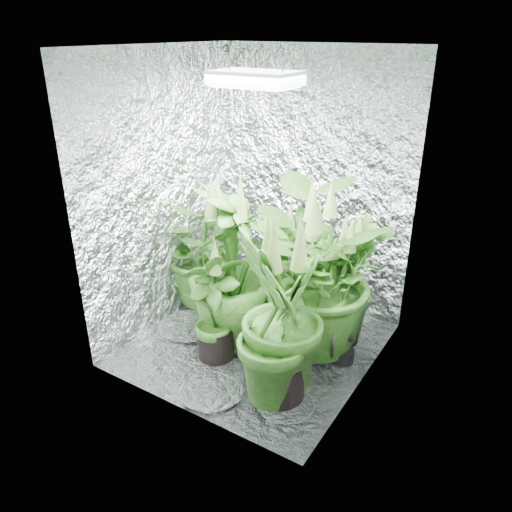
{
  "coord_description": "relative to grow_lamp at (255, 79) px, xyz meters",
  "views": [
    {
      "loc": [
        1.61,
        -2.55,
        2.1
      ],
      "look_at": [
        0.01,
        0.0,
        0.71
      ],
      "focal_mm": 35.0,
      "sensor_mm": 36.0,
      "label": 1
    }
  ],
  "objects": [
    {
      "name": "ground",
      "position": [
        0.0,
        0.0,
        -1.83
      ],
      "size": [
        1.6,
        1.6,
        0.0
      ],
      "primitive_type": "plane",
      "color": "silver",
      "rests_on": "ground"
    },
    {
      "name": "plant_e",
      "position": [
        0.35,
        0.16,
        -1.23
      ],
      "size": [
        1.04,
        1.04,
        1.24
      ],
      "rotation": [
        0.0,
        0.0,
        3.16
      ],
      "color": "black",
      "rests_on": "ground"
    },
    {
      "name": "plant_b",
      "position": [
        0.16,
        0.42,
        -1.38
      ],
      "size": [
        0.66,
        0.66,
        0.99
      ],
      "rotation": [
        0.0,
        0.0,
        0.85
      ],
      "color": "black",
      "rests_on": "ground"
    },
    {
      "name": "ceiling",
      "position": [
        0.0,
        0.0,
        0.17
      ],
      "size": [
        1.6,
        1.6,
        0.01
      ],
      "primitive_type": "cube",
      "color": "silver",
      "rests_on": "walls"
    },
    {
      "name": "grow_lamp",
      "position": [
        0.0,
        0.0,
        0.0
      ],
      "size": [
        0.5,
        0.3,
        0.22
      ],
      "color": "gray",
      "rests_on": "ceiling"
    },
    {
      "name": "circulation_fan",
      "position": [
        0.58,
        0.14,
        -1.66
      ],
      "size": [
        0.21,
        0.33,
        0.4
      ],
      "rotation": [
        0.0,
        0.0,
        0.37
      ],
      "color": "black",
      "rests_on": "ground"
    },
    {
      "name": "plant_f",
      "position": [
        -0.16,
        -0.26,
        -1.43
      ],
      "size": [
        0.59,
        0.59,
        0.89
      ],
      "rotation": [
        0.0,
        0.0,
        4.04
      ],
      "color": "black",
      "rests_on": "ground"
    },
    {
      "name": "plant_g",
      "position": [
        0.43,
        -0.42,
        -1.26
      ],
      "size": [
        0.77,
        0.77,
        1.22
      ],
      "rotation": [
        0.0,
        0.0,
        5.03
      ],
      "color": "black",
      "rests_on": "ground"
    },
    {
      "name": "walls",
      "position": [
        0.0,
        0.0,
        -0.83
      ],
      "size": [
        1.62,
        1.62,
        2.0
      ],
      "color": "silver",
      "rests_on": "ground"
    },
    {
      "name": "plant_d",
      "position": [
        -0.18,
        -0.01,
        -1.25
      ],
      "size": [
        0.89,
        0.89,
        1.23
      ],
      "rotation": [
        0.0,
        0.0,
        2.23
      ],
      "color": "black",
      "rests_on": "ground"
    },
    {
      "name": "plant_label",
      "position": [
        0.5,
        -0.45,
        -1.53
      ],
      "size": [
        0.06,
        0.05,
        0.09
      ],
      "primitive_type": "cube",
      "rotation": [
        -0.21,
        0.0,
        0.58
      ],
      "color": "white",
      "rests_on": "plant_g"
    },
    {
      "name": "plant_a",
      "position": [
        -0.64,
        0.3,
        -1.35
      ],
      "size": [
        0.83,
        0.83,
        1.01
      ],
      "rotation": [
        0.0,
        0.0,
        0.01
      ],
      "color": "black",
      "rests_on": "ground"
    },
    {
      "name": "plant_c",
      "position": [
        0.48,
        0.39,
        -1.38
      ],
      "size": [
        0.57,
        0.57,
        0.99
      ],
      "rotation": [
        0.0,
        0.0,
        1.74
      ],
      "color": "black",
      "rests_on": "ground"
    }
  ]
}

